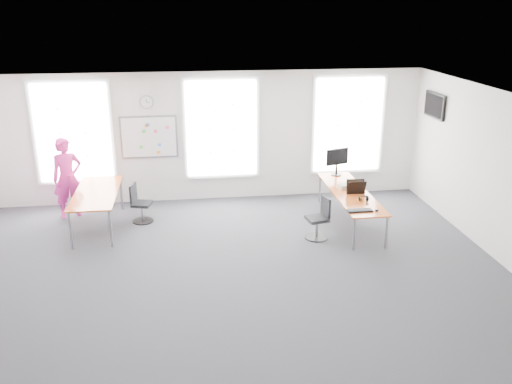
{
  "coord_description": "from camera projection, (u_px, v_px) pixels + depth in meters",
  "views": [
    {
      "loc": [
        -0.52,
        -8.24,
        4.46
      ],
      "look_at": [
        0.73,
        1.2,
        1.1
      ],
      "focal_mm": 38.0,
      "sensor_mm": 36.0,
      "label": 1
    }
  ],
  "objects": [
    {
      "name": "monitor",
      "position": [
        337.0,
        159.0,
        12.33
      ],
      "size": [
        0.55,
        0.24,
        0.63
      ],
      "rotation": [
        0.0,
        0.0,
        0.31
      ],
      "color": "black",
      "rests_on": "desk_right"
    },
    {
      "name": "whiteboard",
      "position": [
        149.0,
        137.0,
        12.28
      ],
      "size": [
        1.2,
        0.03,
        0.9
      ],
      "primitive_type": "cube",
      "color": "white",
      "rests_on": "wall_back"
    },
    {
      "name": "wall_right",
      "position": [
        509.0,
        182.0,
        9.38
      ],
      "size": [
        0.0,
        10.0,
        10.0
      ],
      "primitive_type": "plane",
      "rotation": [
        1.57,
        0.0,
        -1.57
      ],
      "color": "white",
      "rests_on": "ground"
    },
    {
      "name": "laptop_sleeve",
      "position": [
        356.0,
        187.0,
        11.19
      ],
      "size": [
        0.38,
        0.21,
        0.31
      ],
      "rotation": [
        0.0,
        0.0,
        -0.03
      ],
      "color": "black",
      "rests_on": "desk_right"
    },
    {
      "name": "wall_clock",
      "position": [
        147.0,
        102.0,
        12.02
      ],
      "size": [
        0.3,
        0.04,
        0.3
      ],
      "primitive_type": "cylinder",
      "rotation": [
        1.57,
        0.0,
        0.0
      ],
      "color": "gray",
      "rests_on": "wall_back"
    },
    {
      "name": "chair_right",
      "position": [
        319.0,
        220.0,
        10.69
      ],
      "size": [
        0.46,
        0.46,
        0.86
      ],
      "rotation": [
        0.0,
        0.0,
        -1.39
      ],
      "color": "black",
      "rests_on": "ground"
    },
    {
      "name": "window_left",
      "position": [
        73.0,
        133.0,
        12.03
      ],
      "size": [
        1.6,
        0.06,
        2.2
      ],
      "primitive_type": "cube",
      "color": "silver",
      "rests_on": "wall_back"
    },
    {
      "name": "chair_left",
      "position": [
        140.0,
        205.0,
        11.5
      ],
      "size": [
        0.46,
        0.46,
        0.84
      ],
      "rotation": [
        0.0,
        0.0,
        1.31
      ],
      "color": "black",
      "rests_on": "ground"
    },
    {
      "name": "window_right",
      "position": [
        348.0,
        125.0,
        12.81
      ],
      "size": [
        1.6,
        0.06,
        2.2
      ],
      "primitive_type": "cube",
      "color": "silver",
      "rests_on": "wall_back"
    },
    {
      "name": "mouse",
      "position": [
        377.0,
        210.0,
        10.31
      ],
      "size": [
        0.1,
        0.13,
        0.04
      ],
      "primitive_type": "ellipsoid",
      "rotation": [
        0.0,
        0.0,
        0.26
      ],
      "color": "black",
      "rests_on": "desk_right"
    },
    {
      "name": "floor",
      "position": [
        223.0,
        278.0,
        9.26
      ],
      "size": [
        10.0,
        10.0,
        0.0
      ],
      "primitive_type": "plane",
      "color": "#2B2B31",
      "rests_on": "ground"
    },
    {
      "name": "ceiling",
      "position": [
        219.0,
        103.0,
        8.26
      ],
      "size": [
        10.0,
        10.0,
        0.0
      ],
      "primitive_type": "plane",
      "rotation": [
        3.14,
        0.0,
        0.0
      ],
      "color": "white",
      "rests_on": "ground"
    },
    {
      "name": "lens_cap",
      "position": [
        368.0,
        204.0,
        10.67
      ],
      "size": [
        0.07,
        0.07,
        0.01
      ],
      "primitive_type": "cylinder",
      "rotation": [
        0.0,
        0.0,
        -0.07
      ],
      "color": "black",
      "rests_on": "desk_right"
    },
    {
      "name": "wall_front",
      "position": [
        252.0,
        340.0,
        5.02
      ],
      "size": [
        10.0,
        0.0,
        10.0
      ],
      "primitive_type": "plane",
      "rotation": [
        -1.57,
        0.0,
        0.0
      ],
      "color": "white",
      "rests_on": "ground"
    },
    {
      "name": "paper_stack",
      "position": [
        345.0,
        186.0,
        11.56
      ],
      "size": [
        0.33,
        0.28,
        0.1
      ],
      "primitive_type": "cube",
      "rotation": [
        0.0,
        0.0,
        0.23
      ],
      "color": "beige",
      "rests_on": "desk_right"
    },
    {
      "name": "keyboard",
      "position": [
        360.0,
        211.0,
        10.31
      ],
      "size": [
        0.5,
        0.2,
        0.02
      ],
      "primitive_type": "cube",
      "rotation": [
        0.0,
        0.0,
        0.05
      ],
      "color": "black",
      "rests_on": "desk_right"
    },
    {
      "name": "desk_right",
      "position": [
        350.0,
        194.0,
        11.36
      ],
      "size": [
        0.75,
        2.8,
        0.68
      ],
      "color": "#D2621E",
      "rests_on": "ground"
    },
    {
      "name": "wall_back",
      "position": [
        209.0,
        137.0,
        12.5
      ],
      "size": [
        10.0,
        0.0,
        10.0
      ],
      "primitive_type": "plane",
      "rotation": [
        1.57,
        0.0,
        0.0
      ],
      "color": "white",
      "rests_on": "ground"
    },
    {
      "name": "window_mid",
      "position": [
        221.0,
        129.0,
        12.44
      ],
      "size": [
        1.6,
        0.06,
        2.2
      ],
      "primitive_type": "cube",
      "color": "silver",
      "rests_on": "wall_back"
    },
    {
      "name": "desk_left",
      "position": [
        97.0,
        195.0,
        11.08
      ],
      "size": [
        0.86,
        2.15,
        0.78
      ],
      "color": "#D2621E",
      "rests_on": "ground"
    },
    {
      "name": "person",
      "position": [
        68.0,
        178.0,
        11.63
      ],
      "size": [
        0.76,
        0.64,
        1.76
      ],
      "primitive_type": "imported",
      "rotation": [
        0.0,
        0.0,
        0.42
      ],
      "color": "#DE2A8F",
      "rests_on": "ground"
    },
    {
      "name": "tv",
      "position": [
        435.0,
        105.0,
        11.91
      ],
      "size": [
        0.06,
        0.9,
        0.55
      ],
      "primitive_type": "cube",
      "color": "black",
      "rests_on": "wall_right"
    },
    {
      "name": "headphones",
      "position": [
        363.0,
        198.0,
        10.84
      ],
      "size": [
        0.19,
        0.1,
        0.11
      ],
      "rotation": [
        0.0,
        0.0,
        -0.23
      ],
      "color": "black",
      "rests_on": "desk_right"
    }
  ]
}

